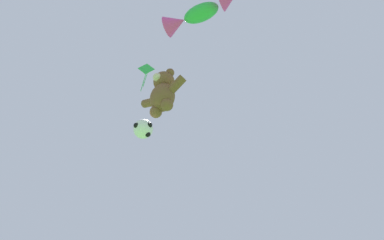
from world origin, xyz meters
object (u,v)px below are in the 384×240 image
at_px(diamond_kite, 146,71).
at_px(fish_kite_emerald, 188,18).
at_px(teddy_bear_kite, 163,92).
at_px(soccer_ball_kite, 143,129).

bearing_deg(diamond_kite, fish_kite_emerald, -17.10).
relative_size(teddy_bear_kite, diamond_kite, 1.03).
xyz_separation_m(soccer_ball_kite, diamond_kite, (-1.84, 1.00, 5.99)).
height_order(teddy_bear_kite, soccer_ball_kite, teddy_bear_kite).
relative_size(teddy_bear_kite, soccer_ball_kite, 2.94).
bearing_deg(teddy_bear_kite, diamond_kite, 161.92).
bearing_deg(teddy_bear_kite, soccer_ball_kite, -163.11).
height_order(soccer_ball_kite, fish_kite_emerald, fish_kite_emerald).
height_order(teddy_bear_kite, fish_kite_emerald, fish_kite_emerald).
bearing_deg(teddy_bear_kite, fish_kite_emerald, -15.67).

